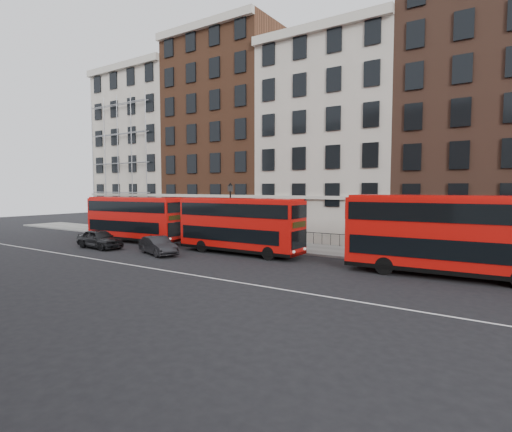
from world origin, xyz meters
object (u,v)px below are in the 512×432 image
Objects in this scene: bus_a at (134,218)px; bus_c at (446,233)px; bus_b at (240,224)px; car_rear at (100,239)px; car_front at (158,245)px.

bus_c is at bearing -4.59° from bus_a.
bus_a is 12.09m from bus_b.
bus_c is at bearing -78.09° from car_rear.
bus_c is (26.41, 0.00, 0.23)m from bus_a.
bus_c is 26.11m from car_rear.
bus_a is 0.91× the size of bus_c.
car_front is (-19.27, -3.67, -1.78)m from bus_c.
bus_a is 26.42m from bus_c.
bus_c reaches higher than car_front.
bus_c is 19.69m from car_front.
bus_b is at bearing -4.58° from bus_a.
bus_b is 6.36m from car_front.
car_front is at bearing -172.04° from bus_c.
bus_b reaches higher than car_rear.
bus_a is at bearing 177.18° from bus_c.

